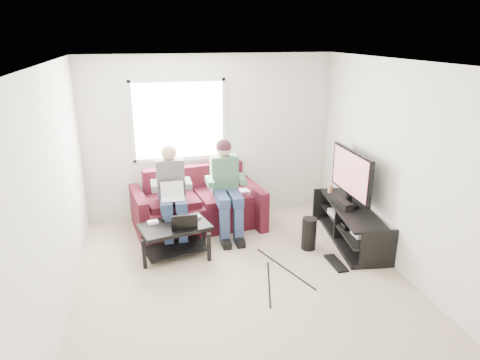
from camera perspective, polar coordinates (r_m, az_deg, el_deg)
The scene contains 26 objects.
floor at distance 5.38m, azimuth 0.43°, elevation -13.50°, with size 4.50×4.50×0.00m, color tan.
ceiling at distance 4.54m, azimuth 0.51°, elevation 15.35°, with size 4.50×4.50×0.00m, color white.
wall_back at distance 6.93m, azimuth -3.91°, elevation 5.71°, with size 4.50×4.50×0.00m, color silver.
wall_front at distance 2.88m, azimuth 11.33°, elevation -14.90°, with size 4.50×4.50×0.00m, color silver.
wall_left at distance 4.78m, azimuth -23.57°, elevation -2.08°, with size 4.50×4.50×0.00m, color silver.
wall_right at distance 5.60m, azimuth 20.80°, elevation 1.24°, with size 4.50×4.50×0.00m, color silver.
window at distance 6.79m, azimuth -8.15°, elevation 7.87°, with size 1.48×0.04×1.28m.
sofa at distance 6.72m, azimuth -5.73°, elevation -3.47°, with size 2.05×1.14×0.90m.
person_left at distance 6.21m, azimuth -9.09°, elevation -1.30°, with size 0.40×0.71×1.38m.
person_right at distance 6.30m, azimuth -1.87°, elevation -0.17°, with size 0.40×0.71×1.42m.
laptop_silver at distance 6.04m, azimuth -8.95°, elevation -2.02°, with size 0.32×0.22×0.24m, color silver, non-canonical shape.
coffee_table at distance 5.87m, azimuth -8.66°, elevation -7.03°, with size 1.01×0.75×0.45m.
laptop_black at distance 5.71m, azimuth -7.51°, elevation -5.13°, with size 0.34×0.24×0.24m, color black, non-canonical shape.
controller_a at distance 5.91m, azimuth -11.54°, elevation -5.54°, with size 0.14×0.09×0.04m, color silver.
controller_b at distance 5.97m, azimuth -9.83°, elevation -5.17°, with size 0.14×0.09×0.04m, color black.
controller_c at distance 5.97m, azimuth -5.97°, elevation -4.98°, with size 0.14×0.09×0.04m, color gray.
tv_stand at distance 6.43m, azimuth 14.47°, elevation -5.96°, with size 0.70×1.67×0.53m.
tv at distance 6.24m, azimuth 14.60°, elevation 0.71°, with size 0.12×1.10×0.81m.
soundbar at distance 6.33m, azimuth 13.35°, elevation -2.88°, with size 0.12×0.50×0.10m, color black.
drink_cup at distance 6.80m, azimuth 11.96°, elevation -1.14°, with size 0.08×0.08×0.12m, color #B4774D.
console_white at distance 6.09m, azimuth 16.23°, elevation -6.85°, with size 0.30×0.22×0.06m, color silver.
console_grey at distance 6.64m, azimuth 13.37°, elevation -4.26°, with size 0.34×0.26×0.08m, color gray.
console_black at distance 6.36m, azimuth 14.73°, elevation -5.50°, with size 0.38×0.30×0.07m, color black.
subwoofer at distance 6.11m, azimuth 9.17°, elevation -7.07°, with size 0.20×0.20×0.46m, color black.
keyboard_floor at distance 5.89m, azimuth 12.68°, elevation -10.76°, with size 0.15×0.46×0.03m, color black.
end_table at distance 6.81m, azimuth 0.90°, elevation -3.74°, with size 0.31×0.31×0.56m.
Camera 1 is at (-1.06, -4.41, 2.89)m, focal length 32.00 mm.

